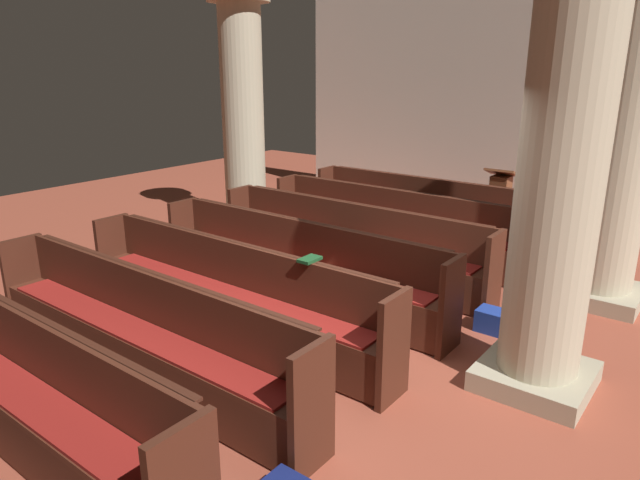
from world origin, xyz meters
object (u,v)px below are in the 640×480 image
pew_row_4 (228,289)px  pillar_far_side (243,107)px  pew_row_0 (426,208)px  pew_row_5 (138,327)px  pew_row_1 (391,222)px  pew_row_3 (296,262)px  hymn_book (310,259)px  kneeler_box_blue (497,322)px  pillar_aisle_side (625,128)px  pew_row_2 (349,240)px  pew_row_6 (13,378)px  lectern (499,207)px  pillar_aisle_rear (563,154)px

pew_row_4 → pillar_far_side: (-2.72, 3.02, 1.50)m
pew_row_0 → pew_row_5: size_ratio=1.00×
pew_row_1 → pew_row_3: 2.11m
hymn_book → kneeler_box_blue: 2.14m
pew_row_0 → pillar_aisle_side: 3.30m
pew_row_2 → pew_row_5: 3.17m
pillar_aisle_side → pew_row_2: bearing=-157.8°
pew_row_0 → pew_row_2: (0.00, -2.11, 0.00)m
pew_row_6 → kneeler_box_blue: pew_row_6 is taller
pew_row_6 → kneeler_box_blue: bearing=60.9°
lectern → pew_row_3: bearing=-100.9°
pillar_aisle_side → pillar_aisle_rear: size_ratio=1.00×
pew_row_2 → lectern: bearing=75.5°
pew_row_0 → pew_row_2: size_ratio=1.00×
pew_row_1 → pillar_far_side: bearing=-176.8°
pew_row_4 → pew_row_5: (0.00, -1.06, 0.00)m
pew_row_1 → pew_row_2: same height
pew_row_3 → kneeler_box_blue: size_ratio=9.49×
pew_row_1 → pillar_aisle_side: (2.77, 0.08, 1.50)m
pew_row_3 → pew_row_6: 3.17m
pew_row_5 → pew_row_6: size_ratio=1.00×
pew_row_5 → kneeler_box_blue: 3.52m
pew_row_0 → pillar_aisle_rear: size_ratio=1.01×
pew_row_2 → pew_row_6: (0.00, -4.22, 0.00)m
pew_row_0 → pew_row_1: size_ratio=1.00×
pew_row_1 → pew_row_6: 5.28m
pew_row_4 → pew_row_5: bearing=-90.0°
pew_row_1 → hymn_book: size_ratio=17.99×
pew_row_2 → pew_row_4: size_ratio=1.00×
pew_row_1 → pew_row_4: same height
pew_row_2 → pillar_aisle_rear: 3.36m
pew_row_4 → pillar_aisle_side: size_ratio=1.01×
pew_row_1 → pew_row_5: (0.00, -4.22, 0.00)m
pillar_far_side → lectern: 4.43m
pew_row_3 → pillar_far_side: (-2.72, 1.96, 1.50)m
pew_row_1 → kneeler_box_blue: pew_row_1 is taller
pew_row_6 → pillar_aisle_side: bearing=62.6°
pew_row_2 → lectern: lectern is taller
pillar_aisle_rear → hymn_book: 2.27m
pew_row_2 → pillar_aisle_rear: size_ratio=1.01×
pew_row_6 → hymn_book: 2.51m
pew_row_5 → hymn_book: 1.60m
pew_row_2 → pew_row_3: (0.00, -1.06, 0.00)m
kneeler_box_blue → pillar_aisle_side: bearing=67.3°
pillar_aisle_side → kneeler_box_blue: bearing=-112.7°
pew_row_5 → kneeler_box_blue: size_ratio=9.49×
pew_row_3 → pew_row_6: (0.00, -3.17, 0.00)m
pillar_far_side → kneeler_box_blue: bearing=-14.9°
lectern → kneeler_box_blue: lectern is taller
pew_row_4 → pillar_aisle_rear: pillar_aisle_rear is taller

